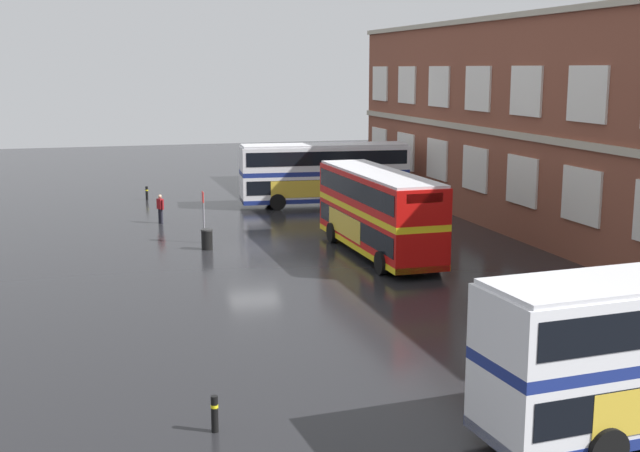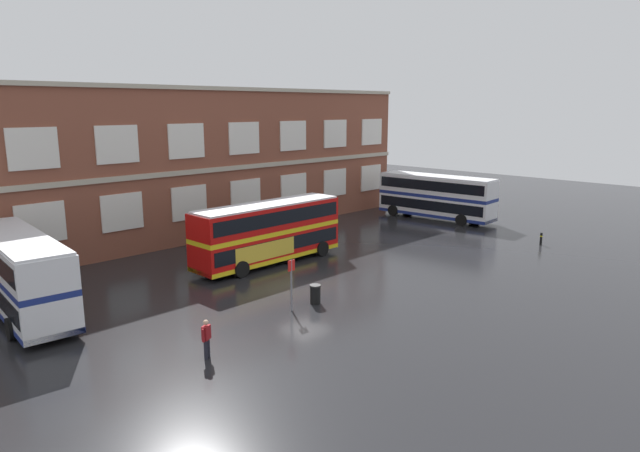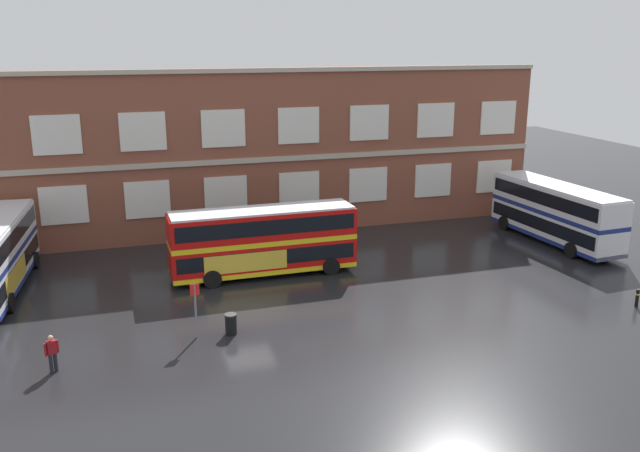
% 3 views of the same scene
% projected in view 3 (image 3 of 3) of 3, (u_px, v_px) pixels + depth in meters
% --- Properties ---
extents(ground_plane, '(120.00, 120.00, 0.00)m').
position_uv_depth(ground_plane, '(241.00, 300.00, 36.69)').
color(ground_plane, black).
extents(brick_terminal_building, '(47.98, 8.19, 11.80)m').
position_uv_depth(brick_terminal_building, '(215.00, 150.00, 50.23)').
color(brick_terminal_building, brown).
rests_on(brick_terminal_building, ground).
extents(double_decker_middle, '(11.03, 2.96, 4.07)m').
position_uv_depth(double_decker_middle, '(263.00, 240.00, 40.16)').
color(double_decker_middle, red).
rests_on(double_decker_middle, ground).
extents(double_decker_far, '(3.40, 11.15, 4.07)m').
position_uv_depth(double_decker_far, '(555.00, 212.00, 46.66)').
color(double_decker_far, silver).
rests_on(double_decker_far, ground).
extents(waiting_passenger, '(0.61, 0.40, 1.70)m').
position_uv_depth(waiting_passenger, '(52.00, 352.00, 28.59)').
color(waiting_passenger, black).
rests_on(waiting_passenger, ground).
extents(bus_stand_flag, '(0.44, 0.10, 2.70)m').
position_uv_depth(bus_stand_flag, '(195.00, 306.00, 31.72)').
color(bus_stand_flag, slate).
rests_on(bus_stand_flag, ground).
extents(station_litter_bin, '(0.60, 0.60, 1.03)m').
position_uv_depth(station_litter_bin, '(231.00, 324.00, 32.40)').
color(station_litter_bin, black).
rests_on(station_litter_bin, ground).
extents(safety_bollard_east, '(0.19, 0.19, 0.95)m').
position_uv_depth(safety_bollard_east, '(637.00, 298.00, 35.78)').
color(safety_bollard_east, black).
rests_on(safety_bollard_east, ground).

